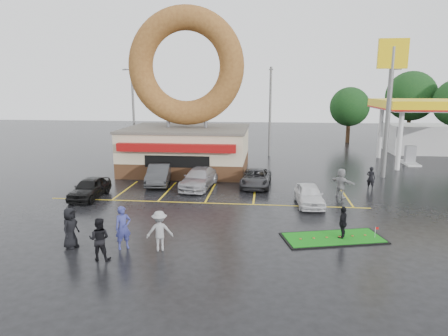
# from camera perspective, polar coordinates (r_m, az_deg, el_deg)

# --- Properties ---
(ground) EXTENTS (120.00, 120.00, 0.00)m
(ground) POSITION_cam_1_polar(r_m,az_deg,el_deg) (21.70, -4.16, -7.58)
(ground) COLOR black
(ground) RESTS_ON ground
(donut_shop) EXTENTS (10.20, 8.70, 13.50)m
(donut_shop) POSITION_cam_1_polar(r_m,az_deg,el_deg) (33.90, -5.35, 7.10)
(donut_shop) COLOR #472B19
(donut_shop) RESTS_ON ground
(gas_station) EXTENTS (12.30, 13.65, 5.90)m
(gas_station) POSITION_cam_1_polar(r_m,az_deg,el_deg) (44.31, 27.85, 5.88)
(gas_station) COLOR silver
(gas_station) RESTS_ON ground
(shell_sign) EXTENTS (2.20, 0.36, 10.60)m
(shell_sign) POSITION_cam_1_polar(r_m,az_deg,el_deg) (33.45, 22.70, 11.20)
(shell_sign) COLOR slate
(shell_sign) RESTS_ON ground
(streetlight_left) EXTENTS (0.40, 2.21, 9.00)m
(streetlight_left) POSITION_cam_1_polar(r_m,az_deg,el_deg) (42.42, -12.86, 8.20)
(streetlight_left) COLOR slate
(streetlight_left) RESTS_ON ground
(streetlight_mid) EXTENTS (0.40, 2.21, 9.00)m
(streetlight_mid) POSITION_cam_1_polar(r_m,az_deg,el_deg) (41.13, 6.60, 8.31)
(streetlight_mid) COLOR slate
(streetlight_mid) RESTS_ON ground
(streetlight_right) EXTENTS (0.40, 2.21, 9.00)m
(streetlight_right) POSITION_cam_1_polar(r_m,az_deg,el_deg) (43.87, 22.62, 7.71)
(streetlight_right) COLOR slate
(streetlight_right) RESTS_ON ground
(tree_far_c) EXTENTS (6.30, 6.30, 9.00)m
(tree_far_c) POSITION_cam_1_polar(r_m,az_deg,el_deg) (57.15, 25.17, 9.28)
(tree_far_c) COLOR #332114
(tree_far_c) RESTS_ON ground
(tree_far_d) EXTENTS (4.90, 4.90, 7.00)m
(tree_far_d) POSITION_cam_1_polar(r_m,az_deg,el_deg) (53.20, 17.49, 8.34)
(tree_far_d) COLOR #332114
(tree_far_d) RESTS_ON ground
(car_black) EXTENTS (1.68, 3.99, 1.35)m
(car_black) POSITION_cam_1_polar(r_m,az_deg,el_deg) (27.19, -18.64, -2.72)
(car_black) COLOR black
(car_black) RESTS_ON ground
(car_dgrey) EXTENTS (2.12, 4.61, 1.46)m
(car_dgrey) POSITION_cam_1_polar(r_m,az_deg,el_deg) (29.81, -9.25, -0.90)
(car_dgrey) COLOR #2C2C2E
(car_dgrey) RESTS_ON ground
(car_silver) EXTENTS (2.47, 4.95, 1.38)m
(car_silver) POSITION_cam_1_polar(r_m,az_deg,el_deg) (28.45, -3.59, -1.46)
(car_silver) COLOR #9C9CA1
(car_silver) RESTS_ON ground
(car_grey) EXTENTS (2.28, 4.49, 1.22)m
(car_grey) POSITION_cam_1_polar(r_m,az_deg,el_deg) (28.90, 4.60, -1.43)
(car_grey) COLOR #2E2E31
(car_grey) RESTS_ON ground
(car_white) EXTENTS (1.76, 3.89, 1.30)m
(car_white) POSITION_cam_1_polar(r_m,az_deg,el_deg) (24.82, 12.07, -3.76)
(car_white) COLOR silver
(car_white) RESTS_ON ground
(person_blue) EXTENTS (0.85, 0.80, 1.95)m
(person_blue) POSITION_cam_1_polar(r_m,az_deg,el_deg) (18.42, -14.22, -8.26)
(person_blue) COLOR navy
(person_blue) RESTS_ON ground
(person_blackjkt) EXTENTS (0.92, 0.74, 1.82)m
(person_blackjkt) POSITION_cam_1_polar(r_m,az_deg,el_deg) (17.58, -17.38, -9.66)
(person_blackjkt) COLOR black
(person_blackjkt) RESTS_ON ground
(person_hoodie) EXTENTS (1.30, 0.95, 1.81)m
(person_hoodie) POSITION_cam_1_polar(r_m,az_deg,el_deg) (17.93, -9.17, -8.85)
(person_hoodie) COLOR gray
(person_hoodie) RESTS_ON ground
(person_bystander) EXTENTS (0.73, 0.99, 1.84)m
(person_bystander) POSITION_cam_1_polar(r_m,az_deg,el_deg) (19.26, -21.11, -7.99)
(person_bystander) COLOR black
(person_bystander) RESTS_ON ground
(person_cameraman) EXTENTS (0.74, 1.01, 1.60)m
(person_cameraman) POSITION_cam_1_polar(r_m,az_deg,el_deg) (19.80, 16.63, -7.52)
(person_cameraman) COLOR black
(person_cameraman) RESTS_ON ground
(person_walker_near) EXTENTS (1.61, 1.69, 1.91)m
(person_walker_near) POSITION_cam_1_polar(r_m,az_deg,el_deg) (26.98, 16.39, -2.07)
(person_walker_near) COLOR #98989B
(person_walker_near) RESTS_ON ground
(person_walker_far) EXTENTS (0.70, 0.62, 1.61)m
(person_walker_far) POSITION_cam_1_polar(r_m,az_deg,el_deg) (29.77, 20.24, -1.35)
(person_walker_far) COLOR black
(person_walker_far) RESTS_ON ground
(dumpster) EXTENTS (2.01, 1.55, 1.30)m
(dumpster) POSITION_cam_1_polar(r_m,az_deg,el_deg) (35.51, -12.39, 0.87)
(dumpster) COLOR #194222
(dumpster) RESTS_ON ground
(putting_green) EXTENTS (5.12, 3.20, 0.59)m
(putting_green) POSITION_cam_1_polar(r_m,az_deg,el_deg) (19.96, 15.33, -9.62)
(putting_green) COLOR black
(putting_green) RESTS_ON ground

